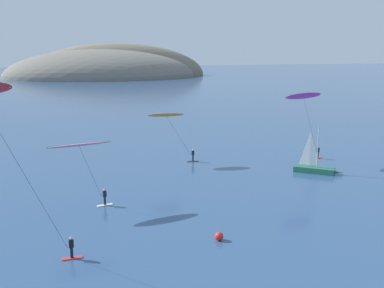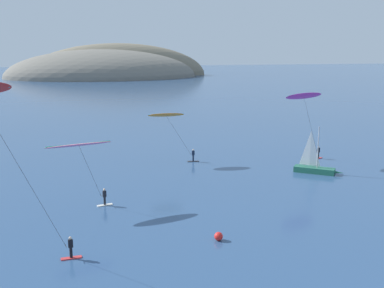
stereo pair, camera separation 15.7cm
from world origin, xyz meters
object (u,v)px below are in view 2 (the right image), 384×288
at_px(kitesurfer_magenta, 305,100).
at_px(sailboat_near, 317,168).
at_px(marker_buoy, 219,236).
at_px(kitesurfer_pink, 81,149).
at_px(kitesurfer_orange, 168,119).

bearing_deg(kitesurfer_magenta, sailboat_near, -97.18).
bearing_deg(sailboat_near, marker_buoy, -134.54).
xyz_separation_m(sailboat_near, kitesurfer_pink, (-27.49, -7.30, 5.17)).
bearing_deg(sailboat_near, kitesurfer_pink, -165.12).
height_order(sailboat_near, kitesurfer_pink, kitesurfer_pink).
distance_m(kitesurfer_magenta, marker_buoy, 30.02).
xyz_separation_m(kitesurfer_orange, kitesurfer_pink, (-10.73, -15.90, -0.08)).
relative_size(sailboat_near, kitesurfer_orange, 0.84).
xyz_separation_m(kitesurfer_pink, kitesurfer_magenta, (28.23, 13.23, 2.38)).
distance_m(sailboat_near, marker_buoy, 24.00).
distance_m(kitesurfer_pink, marker_buoy, 15.48).
height_order(kitesurfer_orange, kitesurfer_magenta, kitesurfer_magenta).
relative_size(kitesurfer_orange, marker_buoy, 9.67).
bearing_deg(kitesurfer_orange, kitesurfer_pink, -124.01).
bearing_deg(sailboat_near, kitesurfer_orange, 152.85).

